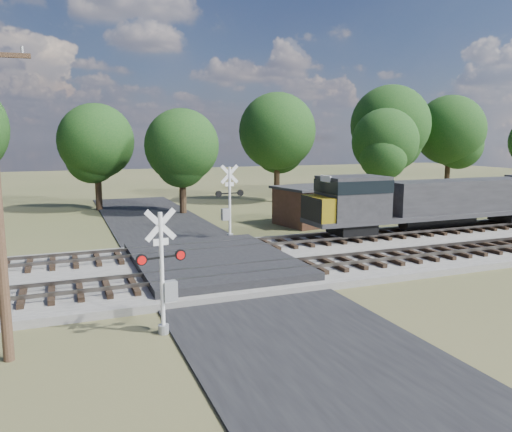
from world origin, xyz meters
name	(u,v)px	position (x,y,z in m)	size (l,w,h in m)	color
ground	(216,272)	(0.00, 0.00, 0.00)	(160.00, 160.00, 0.00)	#404A27
ballast_bed	(389,249)	(10.00, 0.50, 0.15)	(140.00, 10.00, 0.30)	gray
road	(216,271)	(0.00, 0.00, 0.04)	(7.00, 60.00, 0.08)	black
crossing_panel	(212,263)	(0.00, 0.50, 0.32)	(7.00, 9.00, 0.62)	#262628
track_near	(295,267)	(3.12, -2.00, 0.41)	(140.00, 2.60, 0.33)	black
track_far	(255,245)	(3.12, 3.00, 0.41)	(140.00, 2.60, 0.33)	black
crossing_signal_near	(165,282)	(-3.61, -6.46, 1.67)	(1.61, 0.41, 4.00)	silver
crossing_signal_far	(228,208)	(2.95, 6.95, 1.89)	(1.83, 0.41, 4.55)	silver
equipment_shed	(308,205)	(9.81, 9.72, 1.39)	(4.66, 4.66, 2.75)	#432A1C
treeline	(247,135)	(9.33, 20.77, 6.43)	(81.82, 11.10, 11.46)	black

